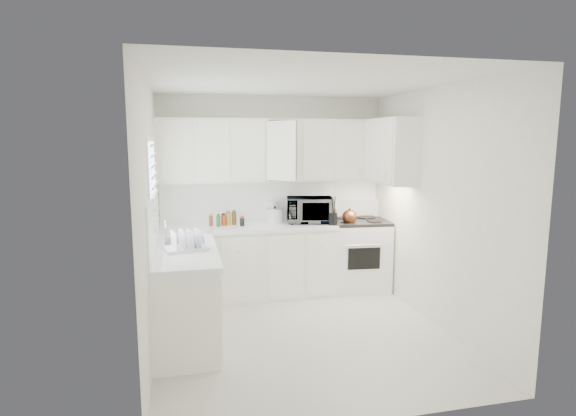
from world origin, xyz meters
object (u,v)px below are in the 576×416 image
object	(u,v)px
utensil_crock	(333,210)
dish_rack	(185,239)
stove	(357,245)
microwave	(310,207)
rice_cooker	(275,214)
tea_kettle	(349,216)

from	to	relation	value
utensil_crock	dish_rack	size ratio (longest dim) A/B	0.94
stove	dish_rack	xyz separation A→B (m)	(-2.29, -1.16, 0.45)
microwave	dish_rack	size ratio (longest dim) A/B	1.48
rice_cooker	utensil_crock	distance (m)	0.77
tea_kettle	rice_cooker	distance (m)	0.98
microwave	utensil_crock	xyz separation A→B (m)	(0.24, -0.24, -0.01)
stove	rice_cooker	distance (m)	1.21
rice_cooker	stove	bearing A→B (deg)	-19.98
tea_kettle	rice_cooker	bearing A→B (deg)	149.67
rice_cooker	tea_kettle	bearing A→B (deg)	-30.36
utensil_crock	dish_rack	world-z (taller)	utensil_crock
dish_rack	utensil_crock	bearing A→B (deg)	14.87
utensil_crock	dish_rack	xyz separation A→B (m)	(-1.86, -0.94, -0.08)
stove	microwave	world-z (taller)	microwave
rice_cooker	utensil_crock	xyz separation A→B (m)	(0.70, -0.32, 0.08)
stove	tea_kettle	world-z (taller)	stove
stove	microwave	distance (m)	0.86
stove	utensil_crock	bearing A→B (deg)	-148.11
stove	tea_kettle	size ratio (longest dim) A/B	5.10
stove	utensil_crock	xyz separation A→B (m)	(-0.42, -0.21, 0.53)
tea_kettle	utensil_crock	bearing A→B (deg)	177.57
microwave	utensil_crock	bearing A→B (deg)	-33.27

